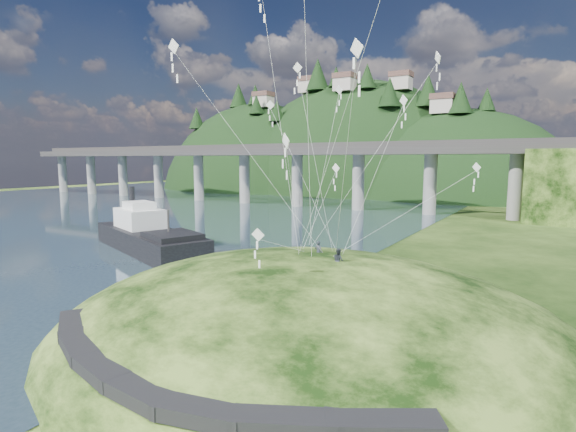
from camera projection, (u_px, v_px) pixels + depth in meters
The scene contains 10 objects.
ground at pixel (195, 321), 31.40m from camera, with size 320.00×320.00×0.00m, color black.
water at pixel (36, 213), 93.75m from camera, with size 240.00×240.00×0.00m, color #304758.
grass_hill at pixel (309, 356), 29.19m from camera, with size 36.00×32.00×13.00m.
footpath at pixel (167, 376), 19.04m from camera, with size 22.29×5.84×0.83m.
bridge at pixel (318, 166), 103.27m from camera, with size 160.00×11.00×15.00m.
far_ridge at pixel (342, 212), 158.47m from camera, with size 153.00×70.00×94.50m.
work_barge at pixel (148, 235), 55.19m from camera, with size 22.65×13.43×7.69m.
wooden_dock at pixel (231, 285), 38.90m from camera, with size 13.35×5.46×0.95m.
kite_flyers at pixel (332, 246), 28.71m from camera, with size 3.09×2.46×1.57m.
kite_swarm at pixel (323, 78), 27.50m from camera, with size 17.30×16.80×20.49m.
Camera 1 is at (21.18, -22.53, 11.22)m, focal length 28.00 mm.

